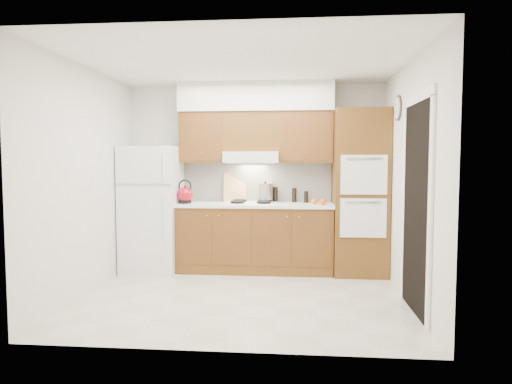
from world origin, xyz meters
TOP-DOWN VIEW (x-y plane):
  - floor at (0.00, 0.00)m, footprint 3.60×3.60m
  - ceiling at (0.00, 0.00)m, footprint 3.60×3.60m
  - wall_back at (0.00, 1.50)m, footprint 3.60×0.02m
  - wall_left at (-1.80, 0.00)m, footprint 0.02×3.00m
  - wall_right at (1.80, 0.00)m, footprint 0.02×3.00m
  - fridge at (-1.41, 1.14)m, footprint 0.75×0.72m
  - base_cabinets at (0.02, 1.20)m, footprint 2.11×0.60m
  - countertop at (0.03, 1.19)m, footprint 2.13×0.62m
  - backsplash at (0.02, 1.49)m, footprint 2.11×0.03m
  - oven_cabinet at (1.44, 1.18)m, footprint 0.70×0.65m
  - upper_cab_left at (-0.71, 1.33)m, footprint 0.63×0.33m
  - upper_cab_right at (0.72, 1.33)m, footprint 0.73×0.33m
  - range_hood at (-0.02, 1.27)m, footprint 0.75×0.45m
  - upper_cab_over_hood at (-0.02, 1.33)m, footprint 0.75×0.33m
  - soffit at (0.03, 1.32)m, footprint 2.13×0.36m
  - cooktop at (-0.02, 1.21)m, footprint 0.74×0.50m
  - doorway at (1.79, -0.35)m, footprint 0.02×0.90m
  - wall_clock at (1.79, 0.55)m, footprint 0.02×0.30m
  - kettle at (-0.93, 1.10)m, footprint 0.22×0.22m
  - cutting_board at (-0.29, 1.45)m, footprint 0.33×0.15m
  - stock_pot at (0.16, 1.37)m, footprint 0.29×0.29m
  - condiment_a at (0.30, 1.42)m, footprint 0.07×0.07m
  - condiment_b at (0.56, 1.45)m, footprint 0.08×0.08m
  - condiment_c at (0.73, 1.39)m, footprint 0.06×0.06m
  - orange_near at (0.95, 1.09)m, footprint 0.09×0.09m
  - orange_far at (0.83, 1.14)m, footprint 0.08×0.08m

SIDE VIEW (x-z plane):
  - floor at x=0.00m, z-range 0.00..0.00m
  - base_cabinets at x=0.02m, z-range 0.00..0.90m
  - fridge at x=-1.41m, z-range 0.00..1.72m
  - countertop at x=0.03m, z-range 0.90..0.94m
  - cooktop at x=-0.02m, z-range 0.94..0.95m
  - orange_far at x=0.83m, z-range 0.94..1.02m
  - orange_near at x=0.95m, z-range 0.94..1.02m
  - condiment_c at x=0.73m, z-range 0.94..1.10m
  - condiment_b at x=0.56m, z-range 0.94..1.14m
  - condiment_a at x=0.30m, z-range 0.94..1.16m
  - doorway at x=1.79m, z-range 0.00..2.10m
  - kettle at x=-0.93m, z-range 0.95..1.17m
  - stock_pot at x=0.16m, z-range 0.97..1.20m
  - oven_cabinet at x=1.44m, z-range 0.00..2.20m
  - cutting_board at x=-0.29m, z-range 0.93..1.35m
  - backsplash at x=0.02m, z-range 0.94..1.50m
  - wall_back at x=0.00m, z-range 0.00..2.60m
  - wall_left at x=-1.80m, z-range 0.00..2.60m
  - wall_right at x=1.80m, z-range 0.00..2.60m
  - range_hood at x=-0.02m, z-range 1.50..1.65m
  - upper_cab_left at x=-0.71m, z-range 1.50..2.20m
  - upper_cab_right at x=0.72m, z-range 1.50..2.20m
  - upper_cab_over_hood at x=-0.02m, z-range 1.65..2.20m
  - wall_clock at x=1.79m, z-range 2.00..2.30m
  - soffit at x=0.03m, z-range 2.20..2.60m
  - ceiling at x=0.00m, z-range 2.60..2.60m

